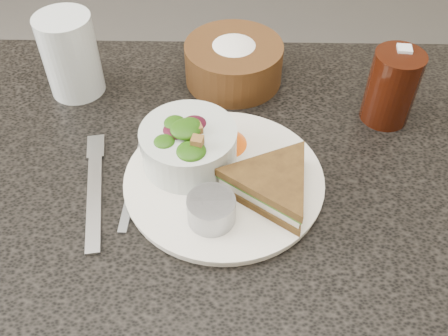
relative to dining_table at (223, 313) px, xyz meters
The scene contains 11 objects.
dining_table is the anchor object (origin of this frame).
dinner_plate 0.38m from the dining_table, 33.17° to the left, with size 0.27×0.27×0.01m, color silver.
sandwich 0.41m from the dining_table, 23.99° to the right, with size 0.15×0.15×0.04m, color #523917, non-canonical shape.
salad_bowl 0.43m from the dining_table, 144.99° to the left, with size 0.13×0.13×0.08m, color #B9C3BD, non-canonical shape.
dressing_ramekin 0.41m from the dining_table, 100.51° to the right, with size 0.06×0.06×0.04m, color gray.
orange_wedge 0.41m from the dining_table, 89.02° to the left, with size 0.07×0.07×0.03m, color #FF5D0D.
fork 0.42m from the dining_table, behind, with size 0.02×0.19×0.01m, color #AAABAB.
knife 0.40m from the dining_table, behind, with size 0.01×0.18×0.00m, color #959AA2.
bread_basket 0.48m from the dining_table, 86.89° to the left, with size 0.16×0.16×0.09m, color #563017, non-canonical shape.
cola_glass 0.52m from the dining_table, 30.28° to the left, with size 0.07×0.07×0.13m, color black, non-canonical shape.
water_glass 0.54m from the dining_table, 139.77° to the left, with size 0.09×0.09×0.13m, color silver.
Camera 1 is at (0.01, -0.45, 1.26)m, focal length 40.00 mm.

